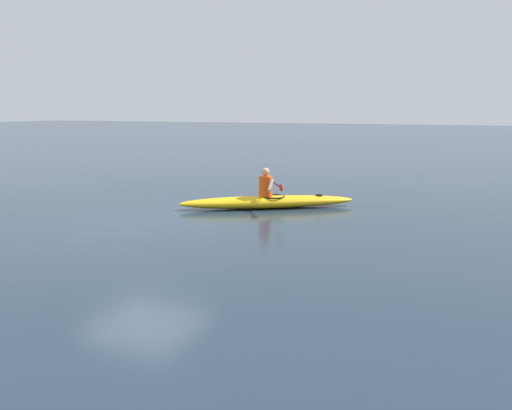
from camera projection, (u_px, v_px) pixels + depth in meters
The scene contains 3 objects.
ground_plane at pixel (143, 223), 11.95m from camera, with size 160.00×160.00×0.00m, color #1E2D3D.
kayak at pixel (268, 202), 13.72m from camera, with size 4.22×3.05×0.32m.
kayaker at pixel (266, 184), 13.63m from camera, with size 1.34×2.05×0.73m.
Camera 1 is at (-7.05, 9.66, 2.53)m, focal length 37.28 mm.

